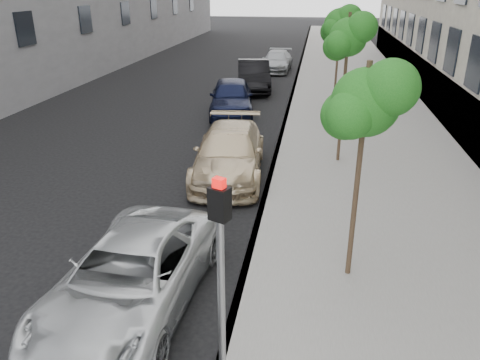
% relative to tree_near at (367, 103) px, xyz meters
% --- Properties ---
extents(ground, '(160.00, 160.00, 0.00)m').
position_rel_tree_near_xyz_m(ground, '(-3.23, -1.50, -3.55)').
color(ground, black).
rests_on(ground, ground).
extents(sidewalk, '(6.40, 72.00, 0.14)m').
position_rel_tree_near_xyz_m(sidewalk, '(1.07, 22.50, -3.48)').
color(sidewalk, gray).
rests_on(sidewalk, ground).
extents(curb, '(0.15, 72.00, 0.14)m').
position_rel_tree_near_xyz_m(curb, '(-2.05, 22.50, -3.48)').
color(curb, '#9E9B93').
rests_on(curb, ground).
extents(tree_near, '(1.57, 1.37, 4.19)m').
position_rel_tree_near_xyz_m(tree_near, '(0.00, 0.00, 0.00)').
color(tree_near, '#38281C').
rests_on(tree_near, sidewalk).
extents(tree_mid, '(1.52, 1.32, 4.57)m').
position_rel_tree_near_xyz_m(tree_mid, '(-0.00, 6.50, 0.40)').
color(tree_mid, '#38281C').
rests_on(tree_mid, sidewalk).
extents(tree_far, '(1.70, 1.50, 4.51)m').
position_rel_tree_near_xyz_m(tree_far, '(0.00, 13.00, 0.25)').
color(tree_far, '#38281C').
rests_on(tree_far, sidewalk).
extents(signal_pole, '(0.29, 0.26, 3.19)m').
position_rel_tree_near_xyz_m(signal_pole, '(-1.93, -3.13, -1.42)').
color(signal_pole, '#939699').
rests_on(signal_pole, sidewalk).
extents(minivan, '(2.44, 4.88, 1.33)m').
position_rel_tree_near_xyz_m(minivan, '(-3.89, -1.53, -2.89)').
color(minivan, silver).
rests_on(minivan, ground).
extents(suv, '(2.45, 5.11, 1.44)m').
position_rel_tree_near_xyz_m(suv, '(-3.33, 5.02, -2.84)').
color(suv, beige).
rests_on(suv, ground).
extents(sedan_blue, '(2.56, 4.82, 1.56)m').
position_rel_tree_near_xyz_m(sedan_blue, '(-4.53, 12.07, -2.77)').
color(sedan_blue, black).
rests_on(sedan_blue, ground).
extents(sedan_black, '(2.45, 4.99, 1.57)m').
position_rel_tree_near_xyz_m(sedan_black, '(-4.25, 17.35, -2.77)').
color(sedan_black, black).
rests_on(sedan_black, ground).
extents(sedan_rear, '(1.98, 4.53, 1.30)m').
position_rel_tree_near_xyz_m(sedan_rear, '(-3.53, 23.58, -2.91)').
color(sedan_rear, '#96999D').
rests_on(sedan_rear, ground).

